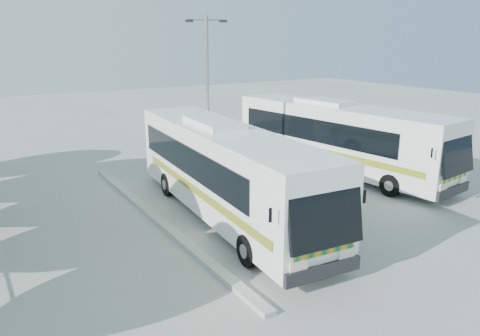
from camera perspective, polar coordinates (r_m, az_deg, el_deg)
ground at (r=18.60m, az=-1.11°, el=-6.97°), size 100.00×100.00×0.00m
kerb_divider at (r=19.32m, az=-10.08°, el=-6.08°), size 0.40×16.00×0.15m
coach_main at (r=18.77m, az=-1.77°, el=-0.24°), size 3.62×13.39×3.67m
coach_adjacent at (r=25.71m, az=11.92°, el=3.79°), size 4.41×13.45×3.67m
lamppost at (r=23.18m, az=-3.96°, el=9.04°), size 1.97×0.65×8.14m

